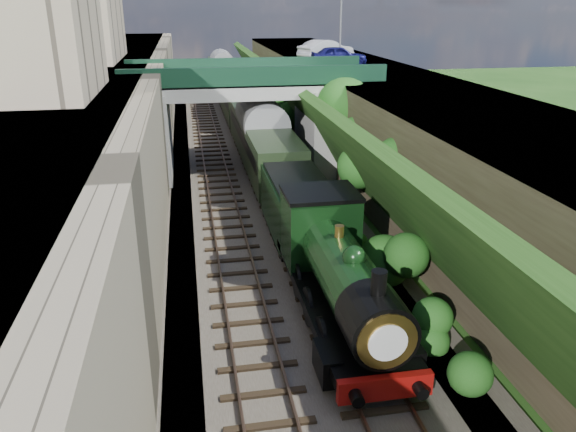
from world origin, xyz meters
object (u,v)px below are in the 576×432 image
Objects in this scene: road_bridge at (258,112)px; lamppost at (341,19)px; tender at (298,210)px; locomotive at (339,275)px; car_blue at (339,56)px; car_silver at (326,50)px; tree at (346,109)px.

lamppost reaches higher than road_bridge.
locomotive is at bearing -90.00° from tender.
lamppost is at bearing 75.05° from locomotive.
road_bridge is at bearing 134.59° from car_blue.
car_silver is 31.48m from locomotive.
road_bridge reaches higher than tender.
car_blue is 4.46m from car_silver.
lamppost is 1.22× the size of car_silver.
tender is at bearing -117.93° from tree.
lamppost is 1.00× the size of tender.
locomotive is at bearing -89.25° from road_bridge.
tender is at bearing 90.00° from locomotive.
lamppost is (2.28, 9.94, 4.92)m from tree.
car_silver is 0.82× the size of tender.
tender is (-6.88, -22.92, -5.44)m from car_silver.
tree is 1.10× the size of tender.
car_silver reaches higher than road_bridge.
car_blue is (7.04, 6.27, 2.90)m from road_bridge.
tree is at bearing 144.28° from car_silver.
road_bridge is at bearing 119.42° from car_silver.
locomotive is at bearing 168.20° from car_blue.
tender is at bearing 136.35° from car_silver.
lamppost is at bearing 69.62° from tender.
road_bridge is 1.56× the size of locomotive.
car_blue is at bearing 77.78° from tree.
lamppost is 28.18m from locomotive.
road_bridge is at bearing 90.75° from locomotive.
tree is 10.06m from car_blue.
tree is at bearing 73.83° from locomotive.
lamppost reaches higher than car_blue.
tree is at bearing -33.58° from road_bridge.
locomotive is 1.70× the size of tender.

